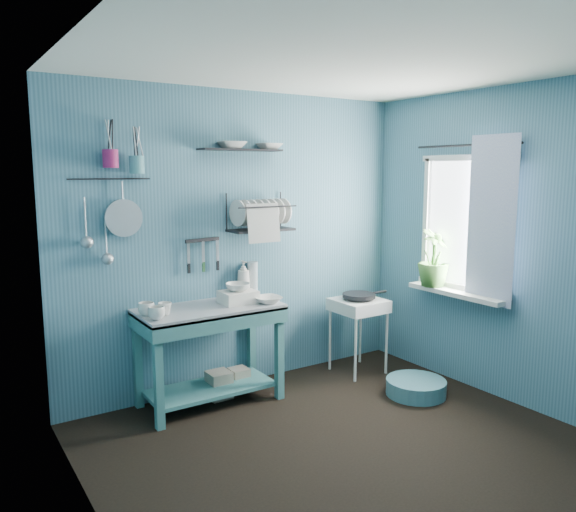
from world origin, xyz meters
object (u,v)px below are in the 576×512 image
work_counter (210,355)px  floor_basin (416,387)px  mug_mid (165,309)px  utensil_cup_magenta (110,159)px  water_bottle (253,278)px  storage_tin_small (239,380)px  mug_right (146,309)px  storage_tin_large (219,385)px  utensil_cup_teal (137,165)px  potted_plant (434,258)px  wash_tub (238,297)px  colander (124,218)px  hotplate_stand (358,336)px  frying_pan (359,295)px  mug_left (157,313)px  dish_rack (261,212)px  soap_bottle (243,278)px

work_counter → floor_basin: work_counter is taller
work_counter → mug_mid: (-0.38, -0.06, 0.44)m
utensil_cup_magenta → water_bottle: bearing=1.8°
utensil_cup_magenta → storage_tin_small: bearing=-6.1°
mug_right → storage_tin_large: size_ratio=0.56×
utensil_cup_teal → water_bottle: bearing=2.1°
water_bottle → potted_plant: bearing=-28.3°
wash_tub → colander: bearing=164.2°
hotplate_stand → frying_pan: frying_pan is taller
potted_plant → utensil_cup_magenta: bearing=164.4°
floor_basin → utensil_cup_teal: bearing=153.6°
mug_left → dish_rack: size_ratio=0.22×
utensil_cup_magenta → storage_tin_large: utensil_cup_magenta is taller
mug_left → storage_tin_large: size_ratio=0.56×
hotplate_stand → work_counter: bearing=-178.5°
frying_pan → floor_basin: 0.95m
work_counter → wash_tub: size_ratio=3.99×
mug_right → frying_pan: 1.95m
mug_right → storage_tin_small: 1.09m
potted_plant → frying_pan: bearing=137.6°
storage_tin_small → floor_basin: size_ratio=0.41×
wash_tub → mug_right: bearing=178.5°
mug_mid → utensil_cup_teal: (-0.09, 0.24, 1.05)m
potted_plant → mug_right: bearing=167.5°
frying_pan → potted_plant: 0.74m
mug_left → water_bottle: (1.00, 0.38, 0.09)m
mug_mid → soap_bottle: bearing=18.0°
wash_tub → potted_plant: potted_plant is taller
potted_plant → mug_mid: bearing=168.3°
mug_right → hotplate_stand: 2.01m
mug_left → water_bottle: bearing=20.8°
frying_pan → colander: colander is taller
soap_bottle → frying_pan: (1.03, -0.30, -0.22)m
dish_rack → mug_mid: bearing=-176.5°
potted_plant → water_bottle: bearing=151.7°
mug_left → soap_bottle: soap_bottle is taller
frying_pan → colander: bearing=171.2°
work_counter → storage_tin_small: bearing=5.4°
utensil_cup_teal → colander: size_ratio=0.46×
work_counter → water_bottle: size_ratio=3.99×
utensil_cup_magenta → floor_basin: bearing=-24.3°
work_counter → mug_left: size_ratio=9.08×
mug_right → storage_tin_large: (0.60, 0.05, -0.73)m
utensil_cup_teal → storage_tin_small: size_ratio=0.65×
soap_bottle → floor_basin: (1.08, -0.99, -0.88)m
wash_tub → storage_tin_small: wash_tub is taller
storage_tin_small → dish_rack: bearing=11.6°
utensil_cup_teal → storage_tin_large: (0.57, -0.13, -1.78)m
water_bottle → floor_basin: 1.65m
wash_tub → frying_pan: 1.21m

